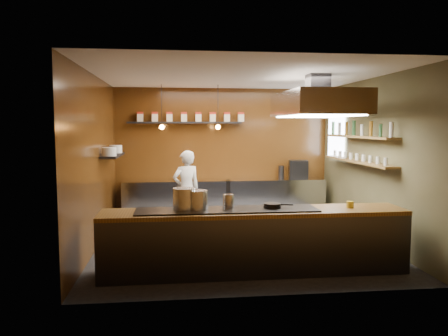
{
  "coord_description": "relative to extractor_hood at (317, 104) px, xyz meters",
  "views": [
    {
      "loc": [
        -1.14,
        -7.7,
        2.12
      ],
      "look_at": [
        -0.22,
        0.4,
        1.34
      ],
      "focal_mm": 35.0,
      "sensor_mm": 36.0,
      "label": 1
    }
  ],
  "objects": [
    {
      "name": "floor",
      "position": [
        -1.3,
        0.4,
        -2.51
      ],
      "size": [
        5.0,
        5.0,
        0.0
      ],
      "primitive_type": "plane",
      "color": "black",
      "rests_on": "ground"
    },
    {
      "name": "back_wall",
      "position": [
        -1.3,
        2.9,
        -1.01
      ],
      "size": [
        5.0,
        0.0,
        5.0
      ],
      "primitive_type": "plane",
      "rotation": [
        1.57,
        0.0,
        0.0
      ],
      "color": "black",
      "rests_on": "ground"
    },
    {
      "name": "left_wall",
      "position": [
        -3.8,
        0.4,
        -1.01
      ],
      "size": [
        0.0,
        5.0,
        5.0
      ],
      "primitive_type": "plane",
      "rotation": [
        1.57,
        0.0,
        1.57
      ],
      "color": "black",
      "rests_on": "ground"
    },
    {
      "name": "right_wall",
      "position": [
        1.2,
        0.4,
        -1.01
      ],
      "size": [
        0.0,
        5.0,
        5.0
      ],
      "primitive_type": "plane",
      "rotation": [
        1.57,
        0.0,
        -1.57
      ],
      "color": "#444327",
      "rests_on": "ground"
    },
    {
      "name": "ceiling",
      "position": [
        -1.3,
        0.4,
        0.49
      ],
      "size": [
        5.0,
        5.0,
        0.0
      ],
      "primitive_type": "plane",
      "rotation": [
        3.14,
        0.0,
        0.0
      ],
      "color": "silver",
      "rests_on": "back_wall"
    },
    {
      "name": "window_pane",
      "position": [
        1.15,
        2.1,
        -0.61
      ],
      "size": [
        0.0,
        1.0,
        1.0
      ],
      "primitive_type": "plane",
      "rotation": [
        1.57,
        0.0,
        -1.57
      ],
      "color": "white",
      "rests_on": "right_wall"
    },
    {
      "name": "prep_counter",
      "position": [
        -1.3,
        2.57,
        -2.06
      ],
      "size": [
        4.6,
        0.65,
        0.9
      ],
      "primitive_type": "cube",
      "color": "silver",
      "rests_on": "floor"
    },
    {
      "name": "pass_counter",
      "position": [
        -1.3,
        -1.2,
        -2.04
      ],
      "size": [
        4.4,
        0.72,
        0.94
      ],
      "color": "#38383D",
      "rests_on": "floor"
    },
    {
      "name": "tin_shelf",
      "position": [
        -2.2,
        2.76,
        -0.31
      ],
      "size": [
        2.6,
        0.26,
        0.04
      ],
      "primitive_type": "cube",
      "color": "black",
      "rests_on": "back_wall"
    },
    {
      "name": "plate_shelf",
      "position": [
        -3.64,
        1.4,
        -0.96
      ],
      "size": [
        0.3,
        1.4,
        0.04
      ],
      "primitive_type": "cube",
      "color": "black",
      "rests_on": "left_wall"
    },
    {
      "name": "bottle_shelf_upper",
      "position": [
        1.04,
        0.7,
        -0.59
      ],
      "size": [
        0.26,
        2.8,
        0.04
      ],
      "primitive_type": "cube",
      "color": "brown",
      "rests_on": "right_wall"
    },
    {
      "name": "bottle_shelf_lower",
      "position": [
        1.04,
        0.7,
        -1.06
      ],
      "size": [
        0.26,
        2.8,
        0.04
      ],
      "primitive_type": "cube",
      "color": "brown",
      "rests_on": "right_wall"
    },
    {
      "name": "extractor_hood",
      "position": [
        0.0,
        0.0,
        0.0
      ],
      "size": [
        1.2,
        2.0,
        0.72
      ],
      "color": "#38383D",
      "rests_on": "ceiling"
    },
    {
      "name": "pendant_left",
      "position": [
        -2.7,
        2.1,
        -0.35
      ],
      "size": [
        0.1,
        0.1,
        0.95
      ],
      "color": "black",
      "rests_on": "ceiling"
    },
    {
      "name": "pendant_right",
      "position": [
        -1.5,
        2.1,
        -0.35
      ],
      "size": [
        0.1,
        0.1,
        0.95
      ],
      "color": "black",
      "rests_on": "ceiling"
    },
    {
      "name": "storage_tins",
      "position": [
        -2.05,
        2.76,
        -0.17
      ],
      "size": [
        2.43,
        0.13,
        0.22
      ],
      "color": "beige",
      "rests_on": "tin_shelf"
    },
    {
      "name": "plate_stacks",
      "position": [
        -3.64,
        1.4,
        -0.86
      ],
      "size": [
        0.26,
        1.16,
        0.16
      ],
      "color": "silver",
      "rests_on": "plate_shelf"
    },
    {
      "name": "bottles",
      "position": [
        1.04,
        0.7,
        -0.45
      ],
      "size": [
        0.06,
        2.66,
        0.24
      ],
      "color": "silver",
      "rests_on": "bottle_shelf_upper"
    },
    {
      "name": "wine_glasses",
      "position": [
        1.04,
        0.7,
        -0.97
      ],
      "size": [
        0.07,
        2.37,
        0.13
      ],
      "color": "silver",
      "rests_on": "bottle_shelf_lower"
    },
    {
      "name": "stockpot_large",
      "position": [
        -2.31,
        -1.17,
        -1.41
      ],
      "size": [
        0.35,
        0.35,
        0.31
      ],
      "primitive_type": "cylinder",
      "rotation": [
        0.0,
        0.0,
        0.12
      ],
      "color": "#B8BBC0",
      "rests_on": "pass_counter"
    },
    {
      "name": "stockpot_small",
      "position": [
        -2.13,
        -1.18,
        -1.43
      ],
      "size": [
        0.38,
        0.38,
        0.28
      ],
      "primitive_type": "cylinder",
      "rotation": [
        0.0,
        0.0,
        0.39
      ],
      "color": "silver",
      "rests_on": "pass_counter"
    },
    {
      "name": "utensil_crock",
      "position": [
        -1.67,
        -1.11,
        -1.47
      ],
      "size": [
        0.2,
        0.2,
        0.2
      ],
      "primitive_type": "cylinder",
      "rotation": [
        0.0,
        0.0,
        0.35
      ],
      "color": "#B5B8BD",
      "rests_on": "pass_counter"
    },
    {
      "name": "frying_pan",
      "position": [
        -1.03,
        -1.16,
        -1.53
      ],
      "size": [
        0.43,
        0.26,
        0.07
      ],
      "color": "black",
      "rests_on": "pass_counter"
    },
    {
      "name": "butter_jar",
      "position": [
        0.13,
        -1.19,
        -1.54
      ],
      "size": [
        0.14,
        0.14,
        0.09
      ],
      "primitive_type": "cylinder",
      "rotation": [
        0.0,
        0.0,
        -0.36
      ],
      "color": "yellow",
      "rests_on": "pass_counter"
    },
    {
      "name": "espresso_machine",
      "position": [
        0.44,
        2.58,
        -1.39
      ],
      "size": [
        0.5,
        0.48,
        0.43
      ],
      "primitive_type": "cube",
      "rotation": [
        0.0,
        0.0,
        -0.19
      ],
      "color": "black",
      "rests_on": "prep_counter"
    },
    {
      "name": "chef",
      "position": [
        -2.2,
        1.71,
        -1.69
      ],
      "size": [
        0.69,
        0.57,
        1.62
      ],
      "primitive_type": "imported",
      "rotation": [
        0.0,
        0.0,
        3.5
      ],
      "color": "white",
      "rests_on": "floor"
    }
  ]
}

